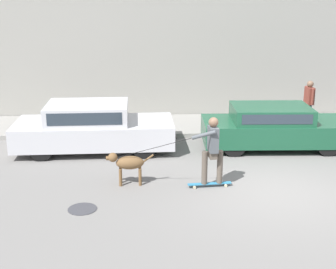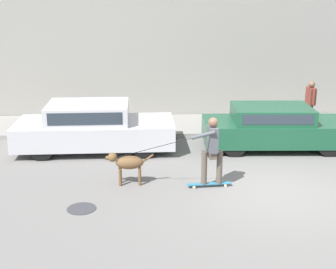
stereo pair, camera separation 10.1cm
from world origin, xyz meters
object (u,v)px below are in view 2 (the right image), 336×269
at_px(pedestrian_with_bag, 310,102).
at_px(parked_car_1, 275,127).
at_px(parked_car_0, 94,128).
at_px(skateboarder, 212,148).
at_px(dog, 127,163).

bearing_deg(pedestrian_with_bag, parked_car_1, -137.90).
distance_m(parked_car_0, skateboarder, 4.10).
distance_m(skateboarder, pedestrian_with_bag, 5.84).
bearing_deg(skateboarder, parked_car_0, -48.48).
xyz_separation_m(parked_car_1, dog, (-4.09, -2.57, -0.09)).
bearing_deg(skateboarder, parked_car_1, -133.40).
xyz_separation_m(dog, pedestrian_with_bag, (5.62, 4.30, 0.44)).
distance_m(parked_car_1, dog, 4.83).
xyz_separation_m(parked_car_0, pedestrian_with_bag, (6.70, 1.73, 0.31)).
xyz_separation_m(dog, skateboarder, (1.91, -0.22, 0.42)).
height_order(parked_car_1, dog, parked_car_1).
height_order(parked_car_0, pedestrian_with_bag, pedestrian_with_bag).
bearing_deg(parked_car_1, parked_car_0, -178.50).
xyz_separation_m(parked_car_0, dog, (1.08, -2.57, -0.13)).
xyz_separation_m(skateboarder, pedestrian_with_bag, (3.71, 4.51, 0.02)).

